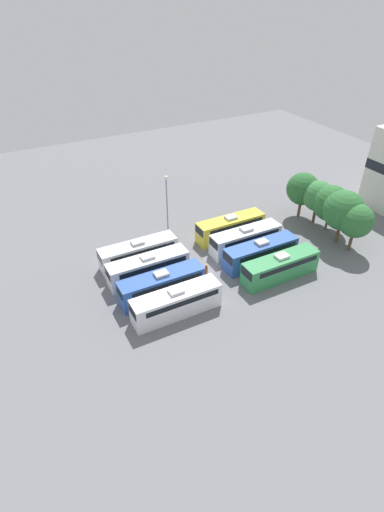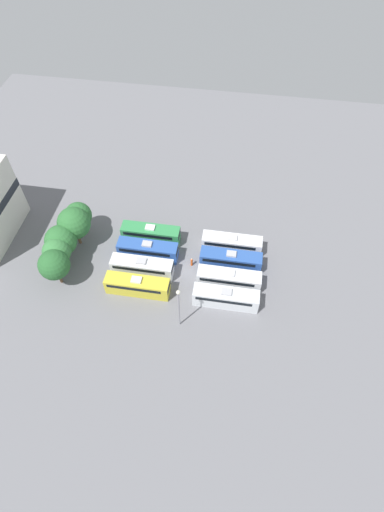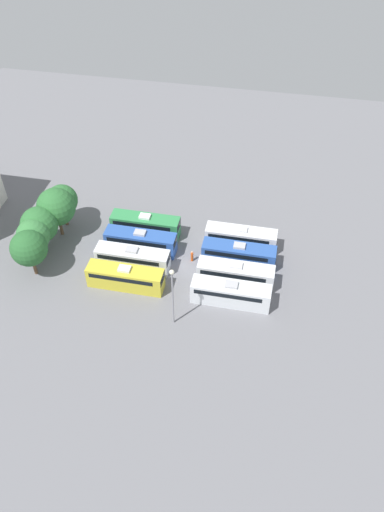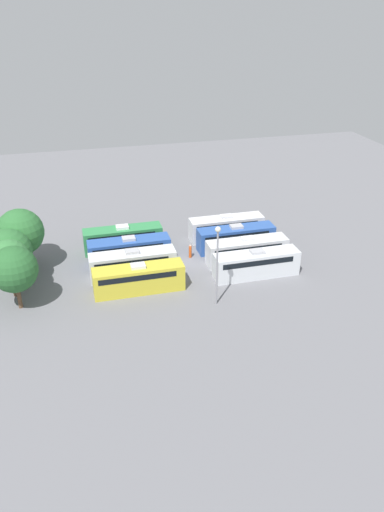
{
  "view_description": "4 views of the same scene",
  "coord_description": "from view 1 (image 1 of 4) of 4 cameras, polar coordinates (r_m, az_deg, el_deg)",
  "views": [
    {
      "loc": [
        35.46,
        -20.85,
        30.75
      ],
      "look_at": [
        -1.04,
        -1.56,
        2.09
      ],
      "focal_mm": 28.0,
      "sensor_mm": 36.0,
      "label": 1
    },
    {
      "loc": [
        -38.87,
        -6.99,
        54.18
      ],
      "look_at": [
        0.47,
        -0.8,
        3.23
      ],
      "focal_mm": 28.0,
      "sensor_mm": 36.0,
      "label": 2
    },
    {
      "loc": [
        -48.78,
        -10.76,
        48.84
      ],
      "look_at": [
        -1.31,
        -1.12,
        3.15
      ],
      "focal_mm": 35.0,
      "sensor_mm": 36.0,
      "label": 3
    },
    {
      "loc": [
        -53.93,
        13.53,
        29.47
      ],
      "look_at": [
        -1.32,
        -0.27,
        1.41
      ],
      "focal_mm": 35.0,
      "sensor_mm": 36.0,
      "label": 4
    }
  ],
  "objects": [
    {
      "name": "ground_plane",
      "position": [
        51.36,
        2.08,
        -2.03
      ],
      "size": [
        114.0,
        114.0,
        0.0
      ],
      "primitive_type": "plane",
      "color": "slate"
    },
    {
      "name": "bus_0",
      "position": [
        52.14,
        -7.64,
        0.52
      ],
      "size": [
        2.55,
        10.2,
        3.39
      ],
      "color": "silver",
      "rests_on": "ground_plane"
    },
    {
      "name": "bus_1",
      "position": [
        49.34,
        -6.25,
        -1.58
      ],
      "size": [
        2.55,
        10.2,
        3.39
      ],
      "color": "silver",
      "rests_on": "ground_plane"
    },
    {
      "name": "bus_2",
      "position": [
        46.5,
        -4.3,
        -4.06
      ],
      "size": [
        2.55,
        10.2,
        3.39
      ],
      "color": "#2D56A8",
      "rests_on": "ground_plane"
    },
    {
      "name": "bus_3",
      "position": [
        44.07,
        -2.21,
        -6.56
      ],
      "size": [
        2.55,
        10.2,
        3.39
      ],
      "color": "silver",
      "rests_on": "ground_plane"
    },
    {
      "name": "bus_4",
      "position": [
        57.45,
        5.53,
        4.19
      ],
      "size": [
        2.55,
        10.2,
        3.39
      ],
      "color": "gold",
      "rests_on": "ground_plane"
    },
    {
      "name": "bus_5",
      "position": [
        54.93,
        7.69,
        2.46
      ],
      "size": [
        2.55,
        10.2,
        3.39
      ],
      "color": "silver",
      "rests_on": "ground_plane"
    },
    {
      "name": "bus_6",
      "position": [
        52.48,
        9.8,
        0.54
      ],
      "size": [
        2.55,
        10.2,
        3.39
      ],
      "color": "#2D56A8",
      "rests_on": "ground_plane"
    },
    {
      "name": "bus_7",
      "position": [
        50.36,
        12.52,
        -1.46
      ],
      "size": [
        2.55,
        10.2,
        3.39
      ],
      "color": "#338C4C",
      "rests_on": "ground_plane"
    },
    {
      "name": "worker_person",
      "position": [
        49.88,
        2.04,
        -2.11
      ],
      "size": [
        0.36,
        0.36,
        1.78
      ],
      "color": "#CC4C19",
      "rests_on": "ground_plane"
    },
    {
      "name": "light_pole",
      "position": [
        55.8,
        -3.63,
        8.47
      ],
      "size": [
        0.6,
        0.6,
        9.17
      ],
      "color": "gray",
      "rests_on": "ground_plane"
    },
    {
      "name": "tree_0",
      "position": [
        63.5,
        15.54,
        9.22
      ],
      "size": [
        4.92,
        4.92,
        7.14
      ],
      "color": "brown",
      "rests_on": "ground_plane"
    },
    {
      "name": "tree_1",
      "position": [
        62.32,
        17.57,
        8.17
      ],
      "size": [
        4.53,
        4.53,
        6.76
      ],
      "color": "brown",
      "rests_on": "ground_plane"
    },
    {
      "name": "tree_2",
      "position": [
        61.07,
        19.24,
        7.13
      ],
      "size": [
        5.24,
        5.24,
        6.97
      ],
      "color": "brown",
      "rests_on": "ground_plane"
    },
    {
      "name": "tree_3",
      "position": [
        57.92,
        20.82,
        6.1
      ],
      "size": [
        5.54,
        5.54,
        7.88
      ],
      "color": "brown",
      "rests_on": "ground_plane"
    },
    {
      "name": "tree_4",
      "position": [
        56.98,
        22.39,
        4.68
      ],
      "size": [
        4.6,
        4.6,
        6.94
      ],
      "color": "brown",
      "rests_on": "ground_plane"
    }
  ]
}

